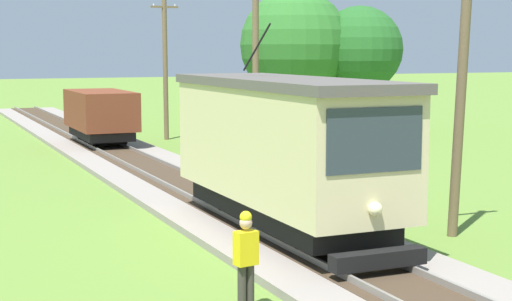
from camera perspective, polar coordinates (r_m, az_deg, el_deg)
red_tram at (r=18.91m, az=2.01°, el=0.24°), size 2.60×8.54×4.79m
freight_car at (r=37.37m, az=-10.98°, el=2.53°), size 2.40×5.20×2.31m
utility_pole_near_tram at (r=19.45m, az=14.39°, el=4.90°), size 1.40×0.60×7.37m
utility_pole_mid at (r=29.91m, az=-0.03°, el=5.93°), size 1.40×0.27×7.48m
utility_pole_far at (r=40.52m, az=-6.46°, el=6.20°), size 1.40×0.36×7.50m
gravel_pile at (r=35.33m, az=-1.24°, el=0.81°), size 2.07×2.07×1.16m
track_worker at (r=13.66m, az=-0.72°, el=-7.60°), size 0.41×0.30×1.78m
tree_left_near at (r=43.72m, az=7.36°, el=7.13°), size 4.64×4.64×6.85m
tree_right_near at (r=43.37m, az=2.75°, el=7.51°), size 5.89×5.89×7.71m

